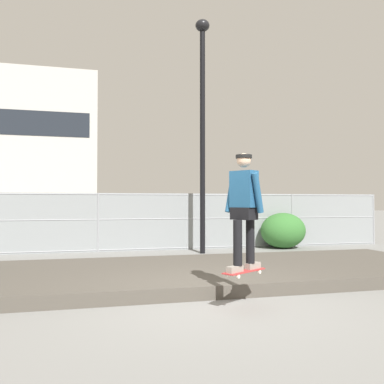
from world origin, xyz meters
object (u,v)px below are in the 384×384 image
Objects in this scene: skater at (244,204)px; shrub_left at (283,231)px; street_lamp at (203,108)px; skateboard at (244,271)px.

shrub_left is at bearing 59.18° from skater.
street_lamp reaches higher than skater.
skater is 7.03m from street_lamp.
skater is 0.24× the size of street_lamp.
skater is at bearing -100.10° from street_lamp.
street_lamp reaches higher than shrub_left.
shrub_left is at bearing 11.38° from street_lamp.
street_lamp reaches higher than skateboard.
shrub_left is (2.99, 0.60, -3.85)m from street_lamp.
street_lamp is (1.12, 6.29, 2.92)m from skater.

